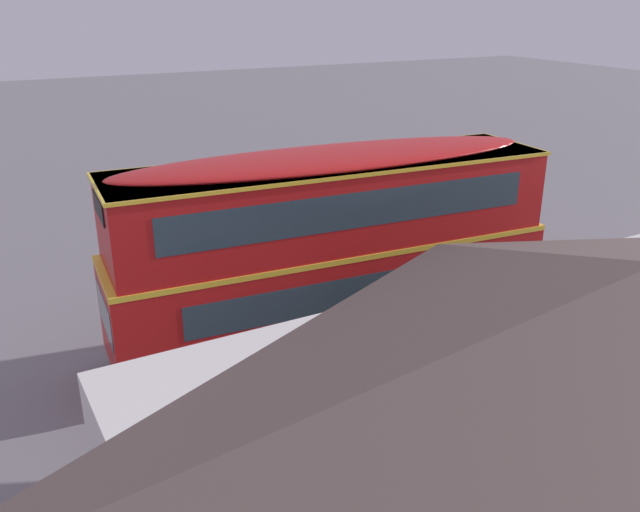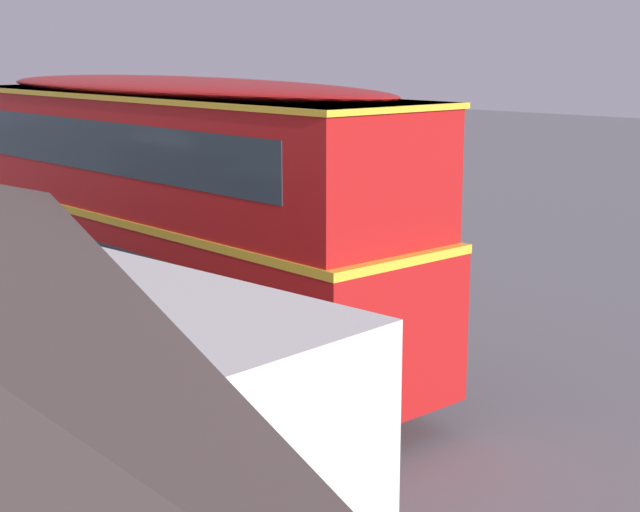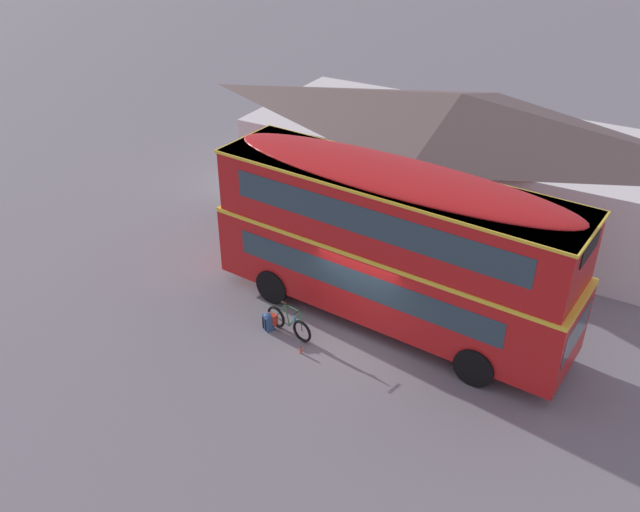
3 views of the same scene
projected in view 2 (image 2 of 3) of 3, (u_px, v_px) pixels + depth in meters
ground_plane at (250, 348)px, 16.88m from camera, size 120.00×120.00×0.00m
double_decker_bus at (172, 208)px, 15.66m from camera, size 10.69×3.02×4.79m
touring_bicycle at (351, 339)px, 16.17m from camera, size 1.69×0.50×1.04m
backpack_on_ground at (381, 349)px, 15.90m from camera, size 0.36×0.36×0.54m
water_bottle_red_squeeze at (339, 337)px, 17.18m from camera, size 0.07×0.07×0.22m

